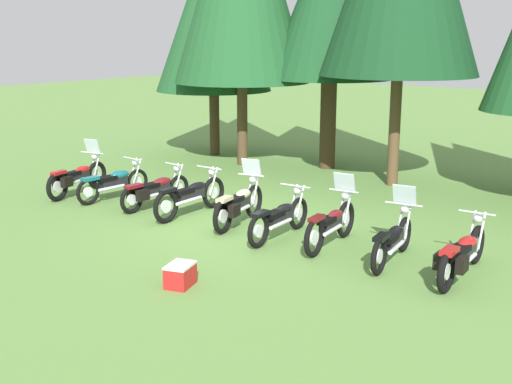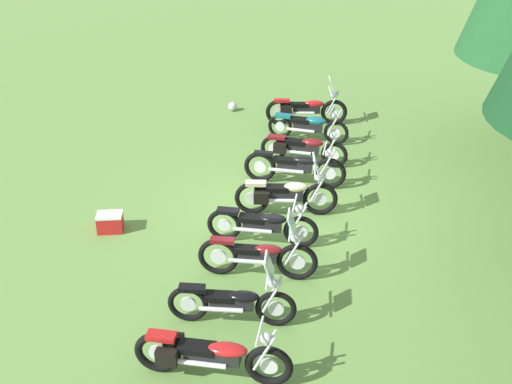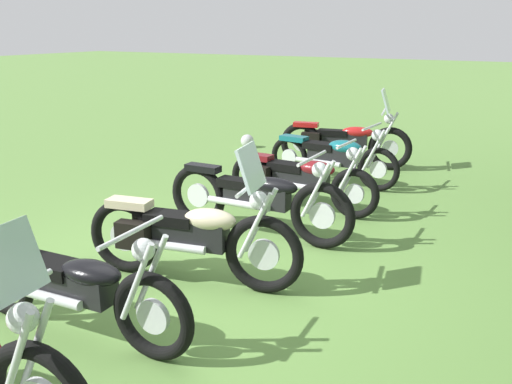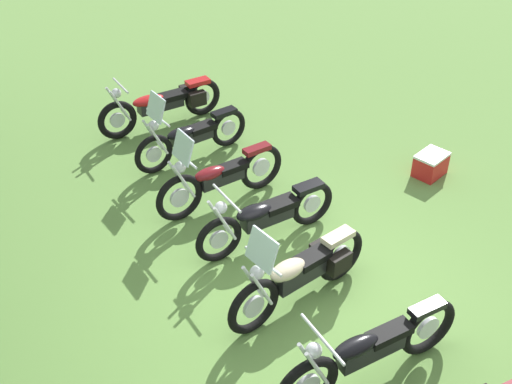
# 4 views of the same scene
# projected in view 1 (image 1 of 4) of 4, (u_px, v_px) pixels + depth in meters

# --- Properties ---
(ground_plane) EXTENTS (80.00, 80.00, 0.00)m
(ground_plane) POSITION_uv_depth(u_px,v_px,m) (232.00, 226.00, 14.40)
(ground_plane) COLOR #608C42
(motorcycle_0) EXTENTS (0.87, 2.28, 1.38)m
(motorcycle_0) POSITION_uv_depth(u_px,v_px,m) (77.00, 177.00, 17.09)
(motorcycle_0) COLOR black
(motorcycle_0) RESTS_ON ground_plane
(motorcycle_1) EXTENTS (0.71, 2.20, 0.99)m
(motorcycle_1) POSITION_uv_depth(u_px,v_px,m) (114.00, 182.00, 16.62)
(motorcycle_1) COLOR black
(motorcycle_1) RESTS_ON ground_plane
(motorcycle_2) EXTENTS (0.60, 2.20, 0.99)m
(motorcycle_2) POSITION_uv_depth(u_px,v_px,m) (155.00, 190.00, 15.84)
(motorcycle_2) COLOR black
(motorcycle_2) RESTS_ON ground_plane
(motorcycle_3) EXTENTS (0.76, 2.41, 1.04)m
(motorcycle_3) POSITION_uv_depth(u_px,v_px,m) (191.00, 196.00, 15.17)
(motorcycle_3) COLOR black
(motorcycle_3) RESTS_ON ground_plane
(motorcycle_4) EXTENTS (0.79, 2.19, 1.39)m
(motorcycle_4) POSITION_uv_depth(u_px,v_px,m) (239.00, 204.00, 14.36)
(motorcycle_4) COLOR black
(motorcycle_4) RESTS_ON ground_plane
(motorcycle_5) EXTENTS (0.72, 2.25, 1.00)m
(motorcycle_5) POSITION_uv_depth(u_px,v_px,m) (280.00, 217.00, 13.47)
(motorcycle_5) COLOR black
(motorcycle_5) RESTS_ON ground_plane
(motorcycle_6) EXTENTS (0.64, 2.21, 1.39)m
(motorcycle_6) POSITION_uv_depth(u_px,v_px,m) (332.00, 223.00, 12.93)
(motorcycle_6) COLOR black
(motorcycle_6) RESTS_ON ground_plane
(motorcycle_7) EXTENTS (0.72, 2.15, 1.35)m
(motorcycle_7) POSITION_uv_depth(u_px,v_px,m) (393.00, 239.00, 12.02)
(motorcycle_7) COLOR black
(motorcycle_7) RESTS_ON ground_plane
(motorcycle_8) EXTENTS (0.66, 2.42, 1.01)m
(motorcycle_8) POSITION_uv_depth(u_px,v_px,m) (462.00, 254.00, 11.23)
(motorcycle_8) COLOR black
(motorcycle_8) RESTS_ON ground_plane
(pine_tree_0) EXTENTS (3.92, 3.92, 7.52)m
(pine_tree_0) POSITION_uv_depth(u_px,v_px,m) (213.00, 11.00, 21.76)
(pine_tree_0) COLOR #42301E
(pine_tree_0) RESTS_ON ground_plane
(picnic_cooler) EXTENTS (0.53, 0.62, 0.39)m
(picnic_cooler) POSITION_uv_depth(u_px,v_px,m) (180.00, 275.00, 10.93)
(picnic_cooler) COLOR red
(picnic_cooler) RESTS_ON ground_plane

